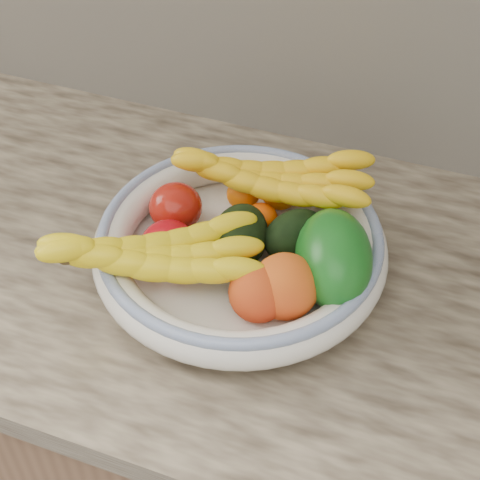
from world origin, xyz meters
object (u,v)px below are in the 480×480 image
fruit_bowl (240,246)px  green_mango (333,258)px  banana_bunch_back (271,183)px  banana_bunch_front (153,259)px

fruit_bowl → green_mango: 0.13m
fruit_bowl → banana_bunch_back: bearing=83.6°
banana_bunch_front → banana_bunch_back: bearing=36.5°
green_mango → banana_bunch_front: size_ratio=0.51×
banana_bunch_back → green_mango: bearing=-49.7°
green_mango → banana_bunch_back: 0.15m
fruit_bowl → banana_bunch_front: bearing=-132.0°
banana_bunch_back → banana_bunch_front: size_ratio=1.00×
green_mango → banana_bunch_front: green_mango is taller
green_mango → banana_bunch_back: (-0.12, 0.10, 0.01)m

